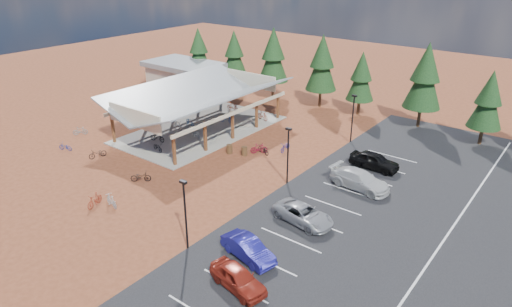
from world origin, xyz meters
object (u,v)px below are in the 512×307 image
(bike_13, at_px, (111,201))
(bike_11, at_px, (95,200))
(car_0, at_px, (238,278))
(car_1, at_px, (248,249))
(bike_8, at_px, (98,153))
(bike_15, at_px, (259,148))
(car_3, at_px, (360,180))
(bike_6, at_px, (226,118))
(outbuilding, at_px, (184,75))
(bike_3, at_px, (232,107))
(lamp_post_2, at_px, (353,115))
(car_4, at_px, (374,161))
(bike_16, at_px, (263,149))
(bike_1, at_px, (178,125))
(bike_12, at_px, (141,177))
(bike_5, at_px, (197,135))
(bike_10, at_px, (65,147))
(lamp_post_1, at_px, (288,152))
(bike_4, at_px, (158,147))
(bike_0, at_px, (157,137))
(bike_9, at_px, (80,131))
(trash_bin_0, at_px, (229,149))
(car_2, at_px, (303,214))
(lamp_post_0, at_px, (185,210))
(bike_2, at_px, (190,121))
(bike_14, at_px, (286,147))
(trash_bin_1, at_px, (244,151))
(bike_7, at_px, (263,116))

(bike_13, bearing_deg, bike_11, -43.96)
(car_0, xyz_separation_m, car_1, (-1.33, 2.64, -0.00))
(bike_8, xyz_separation_m, bike_15, (11.80, 10.48, 0.05))
(bike_8, distance_m, car_3, 25.04)
(bike_6, height_order, car_3, car_3)
(outbuilding, height_order, bike_3, outbuilding)
(bike_11, bearing_deg, lamp_post_2, 47.73)
(bike_8, bearing_deg, car_4, 44.98)
(lamp_post_2, height_order, bike_16, lamp_post_2)
(bike_1, distance_m, bike_12, 12.79)
(car_4, bearing_deg, lamp_post_2, 44.98)
(bike_5, distance_m, bike_10, 13.28)
(lamp_post_1, xyz_separation_m, bike_8, (-17.68, -6.77, -2.51))
(bike_3, distance_m, bike_4, 14.56)
(bike_5, bearing_deg, bike_12, -144.18)
(bike_0, xyz_separation_m, bike_1, (-1.06, 3.89, 0.02))
(bike_9, bearing_deg, car_1, -156.76)
(trash_bin_0, height_order, bike_8, bike_8)
(car_2, bearing_deg, bike_6, 63.44)
(bike_8, distance_m, bike_15, 15.78)
(bike_12, xyz_separation_m, car_4, (15.07, 14.84, 0.35))
(lamp_post_0, distance_m, bike_16, 16.98)
(trash_bin_0, relative_size, car_0, 0.22)
(outbuilding, relative_size, bike_15, 6.44)
(outbuilding, relative_size, bike_5, 6.78)
(bike_2, distance_m, bike_8, 11.82)
(bike_4, height_order, bike_13, bike_13)
(bike_15, bearing_deg, car_4, -114.11)
(bike_2, relative_size, bike_12, 1.04)
(bike_9, xyz_separation_m, car_3, (29.84, 7.28, 0.34))
(bike_1, xyz_separation_m, bike_2, (0.27, 1.68, -0.03))
(bike_5, distance_m, bike_6, 5.98)
(car_0, distance_m, car_4, 20.36)
(lamp_post_1, bearing_deg, lamp_post_0, -90.00)
(bike_1, bearing_deg, trash_bin_0, -90.30)
(bike_11, distance_m, bike_14, 19.13)
(outbuilding, distance_m, car_3, 36.76)
(bike_14, bearing_deg, bike_9, -160.66)
(lamp_post_0, relative_size, bike_0, 2.77)
(bike_2, xyz_separation_m, car_2, (21.33, -9.50, 0.12))
(outbuilding, distance_m, bike_3, 13.15)
(bike_10, bearing_deg, bike_0, 122.94)
(trash_bin_1, distance_m, car_2, 13.13)
(trash_bin_0, relative_size, bike_6, 0.49)
(car_1, xyz_separation_m, car_2, (0.53, 5.88, -0.03))
(bike_9, bearing_deg, bike_6, -93.72)
(lamp_post_1, bearing_deg, bike_12, -144.09)
(lamp_post_2, distance_m, bike_7, 11.63)
(lamp_post_2, xyz_separation_m, car_0, (5.25, -25.00, -2.25))
(bike_2, bearing_deg, bike_9, 159.46)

